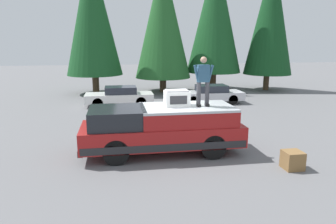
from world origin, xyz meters
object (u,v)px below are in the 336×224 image
at_px(compressor_unit, 177,98).
at_px(parked_car_silver, 210,94).
at_px(person_on_truck_bed, 203,80).
at_px(parked_car_white, 120,96).
at_px(pickup_truck, 162,129).
at_px(wooden_crate, 293,160).

relative_size(compressor_unit, parked_car_silver, 0.20).
xyz_separation_m(person_on_truck_bed, parked_car_white, (8.95, 2.75, -1.97)).
relative_size(pickup_truck, parked_car_silver, 1.35).
distance_m(parked_car_silver, wooden_crate, 10.75).
bearing_deg(person_on_truck_bed, pickup_truck, 86.97).
bearing_deg(compressor_unit, person_on_truck_bed, -101.34).
height_order(parked_car_silver, parked_car_white, same).
bearing_deg(pickup_truck, compressor_unit, -79.22).
bearing_deg(parked_car_white, parked_car_silver, -92.29).
xyz_separation_m(person_on_truck_bed, parked_car_silver, (8.72, -2.95, -1.97)).
bearing_deg(parked_car_white, compressor_unit, -167.97).
height_order(pickup_truck, parked_car_silver, pickup_truck).
bearing_deg(parked_car_white, wooden_crate, -155.14).
relative_size(compressor_unit, wooden_crate, 1.50).
distance_m(pickup_truck, person_on_truck_bed, 2.20).
height_order(person_on_truck_bed, parked_car_silver, person_on_truck_bed).
relative_size(compressor_unit, person_on_truck_bed, 0.50).
bearing_deg(parked_car_silver, compressor_unit, 155.86).
bearing_deg(compressor_unit, parked_car_white, 12.03).
distance_m(parked_car_silver, parked_car_white, 5.70).
height_order(person_on_truck_bed, parked_car_white, person_on_truck_bed).
bearing_deg(compressor_unit, parked_car_silver, -24.14).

